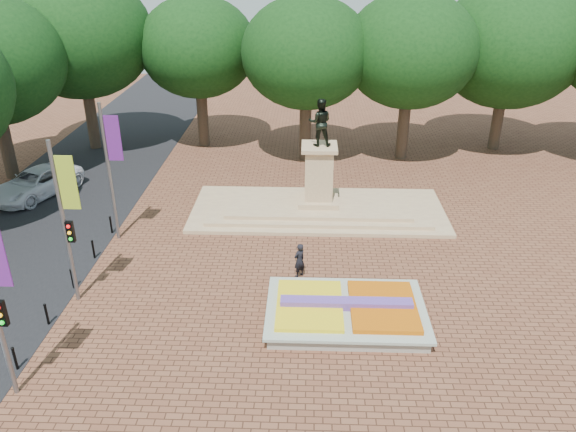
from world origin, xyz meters
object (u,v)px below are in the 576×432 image
object	(u,v)px
flower_bed	(347,311)
pedestrian	(299,260)
van	(36,183)
monument	(318,197)

from	to	relation	value
flower_bed	pedestrian	bearing A→B (deg)	121.55
van	pedestrian	world-z (taller)	pedestrian
flower_bed	pedestrian	world-z (taller)	pedestrian
monument	pedestrian	bearing A→B (deg)	-97.60
monument	van	world-z (taller)	monument
flower_bed	monument	world-z (taller)	monument
monument	van	xyz separation A→B (m)	(-16.68, 1.68, -0.09)
van	pedestrian	size ratio (longest dim) A/B	3.47
flower_bed	monument	bearing A→B (deg)	95.87
van	pedestrian	bearing A→B (deg)	-5.81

